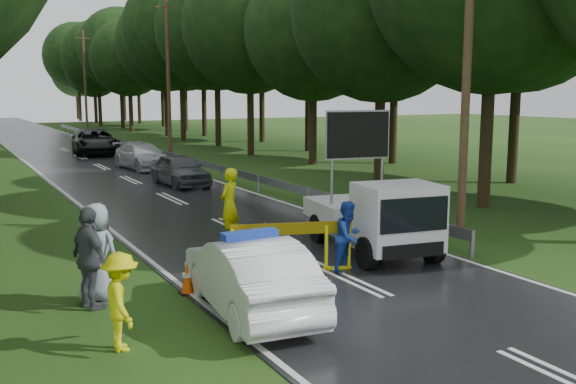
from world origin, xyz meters
TOP-DOWN VIEW (x-y plane):
  - ground at (0.00, 0.00)m, footprint 160.00×160.00m
  - road at (0.00, 30.00)m, footprint 7.00×140.00m
  - guardrail at (3.70, 29.67)m, footprint 0.12×60.06m
  - utility_pole_near at (5.20, 2.00)m, footprint 1.40×0.24m
  - utility_pole_mid at (5.20, 28.00)m, footprint 1.40×0.24m
  - utility_pole_far at (5.20, 54.00)m, footprint 1.40×0.24m
  - police_sedan at (-2.75, -0.97)m, footprint 1.91×4.35m
  - work_truck at (1.88, 1.48)m, footprint 2.58×4.65m
  - barrier at (-0.80, 1.00)m, footprint 2.65×0.91m
  - officer at (-0.75, 4.65)m, footprint 0.86×0.83m
  - civilian at (0.39, 0.50)m, footprint 0.96×0.87m
  - bystander_left at (-5.27, -1.57)m, footprint 0.63×1.04m
  - bystander_mid at (-5.29, 0.65)m, footprint 0.78×1.22m
  - bystander_right at (-5.09, 1.00)m, footprint 1.11×1.11m
  - queue_car_first at (1.50, 15.35)m, footprint 1.80×4.12m
  - queue_car_second at (1.76, 22.07)m, footprint 2.40×4.85m
  - queue_car_third at (1.30, 31.59)m, footprint 3.33×6.10m
  - queue_car_fourth at (2.19, 37.76)m, footprint 1.43×3.98m
  - cone_near_left at (-2.50, -1.92)m, footprint 0.37×0.37m
  - cone_center at (-1.00, 2.00)m, footprint 0.36×0.36m
  - cone_far at (-0.20, 3.55)m, footprint 0.33×0.33m
  - cone_left_mid at (-3.40, 0.66)m, footprint 0.31×0.31m
  - cone_right at (3.50, 2.53)m, footprint 0.35×0.35m

SIDE VIEW (x-z plane):
  - ground at x=0.00m, z-range 0.00..0.00m
  - road at x=0.00m, z-range 0.00..0.02m
  - cone_left_mid at x=-3.40m, z-range -0.01..0.64m
  - cone_far at x=-0.20m, z-range -0.01..0.69m
  - cone_right at x=3.50m, z-range -0.01..0.73m
  - cone_center at x=-1.00m, z-range -0.01..0.75m
  - cone_near_left at x=-2.50m, z-range -0.01..0.78m
  - guardrail at x=3.70m, z-range 0.20..0.90m
  - queue_car_fourth at x=2.19m, z-range 0.00..1.30m
  - queue_car_second at x=1.76m, z-range 0.00..1.35m
  - queue_car_first at x=1.50m, z-range 0.00..1.38m
  - police_sedan at x=-2.75m, z-range -0.07..1.47m
  - bystander_left at x=-5.27m, z-range 0.00..1.57m
  - civilian at x=0.39m, z-range 0.00..1.61m
  - queue_car_third at x=1.30m, z-range 0.00..1.62m
  - barrier at x=-0.80m, z-range 0.29..1.44m
  - work_truck at x=1.88m, z-range -0.81..2.72m
  - bystander_mid at x=-5.29m, z-range 0.00..1.94m
  - bystander_right at x=-5.09m, z-range 0.00..1.94m
  - officer at x=-0.75m, z-range 0.00..1.99m
  - utility_pole_near at x=5.20m, z-range 0.06..10.06m
  - utility_pole_mid at x=5.20m, z-range 0.06..10.06m
  - utility_pole_far at x=5.20m, z-range 0.06..10.06m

